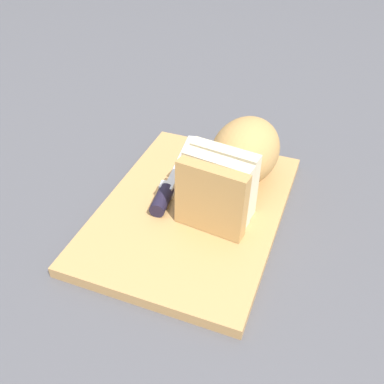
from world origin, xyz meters
name	(u,v)px	position (x,y,z in m)	size (l,w,h in m)	color
ground_plane	(192,215)	(0.00, 0.00, 0.00)	(3.00, 3.00, 0.00)	#4C4C51
cutting_board	(192,210)	(0.00, 0.00, 0.01)	(0.39, 0.28, 0.02)	tan
bread_loaf	(237,162)	(-0.07, 0.05, 0.07)	(0.24, 0.13, 0.11)	tan
bread_knife	(167,190)	(-0.01, -0.05, 0.03)	(0.25, 0.05, 0.02)	silver
crumb_near_knife	(198,207)	(0.00, 0.01, 0.02)	(0.01, 0.01, 0.01)	#A8753D
crumb_near_loaf	(236,203)	(-0.03, 0.07, 0.02)	(0.01, 0.01, 0.01)	#A8753D
crumb_stray_left	(205,192)	(-0.04, 0.01, 0.02)	(0.00, 0.00, 0.00)	#A8753D
crumb_stray_right	(183,195)	(-0.02, -0.02, 0.02)	(0.00, 0.00, 0.00)	#A8753D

